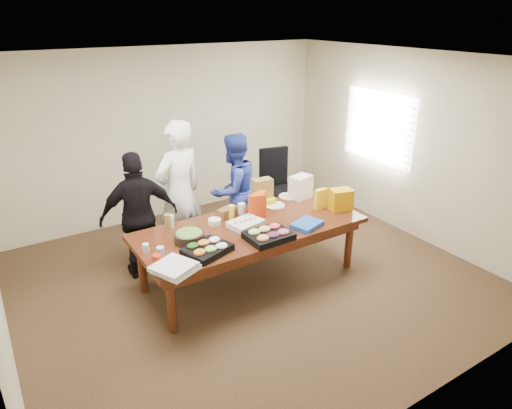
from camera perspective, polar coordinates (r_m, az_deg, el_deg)
floor at (r=5.94m, az=-0.71°, el=-9.30°), size 5.50×5.00×0.02m
ceiling at (r=5.03m, az=-0.87°, el=17.85°), size 5.50×5.00×0.02m
wall_back at (r=7.48m, az=-11.01°, el=8.62°), size 5.50×0.04×2.70m
wall_front at (r=3.65m, az=20.53°, el=-8.50°), size 5.50×0.04×2.70m
wall_right at (r=7.10m, az=18.61°, el=7.05°), size 0.04×5.00×2.70m
window_panel at (r=7.42m, az=15.06°, el=9.33°), size 0.03×1.40×1.10m
window_blinds at (r=7.39m, az=14.84°, el=9.30°), size 0.04×1.36×1.00m
conference_table at (r=5.74m, az=-0.73°, el=-6.05°), size 2.80×1.20×0.75m
office_chair at (r=7.27m, az=3.16°, el=2.06°), size 0.68×0.68×1.13m
person_center at (r=6.04m, az=-9.58°, el=1.42°), size 0.81×0.63×1.95m
person_right at (r=6.46m, az=-2.79°, el=1.79°), size 0.93×0.80×1.65m
person_left at (r=5.84m, az=-14.43°, el=-1.39°), size 1.01×0.52×1.65m
veggie_tray at (r=4.98m, az=-6.12°, el=-5.66°), size 0.57×0.50×0.07m
fruit_tray at (r=5.24m, az=1.61°, el=-3.96°), size 0.51×0.41×0.08m
sheet_cake at (r=5.54m, az=-1.31°, el=-2.40°), size 0.45×0.37×0.07m
salad_bowl at (r=5.23m, az=-8.37°, el=-4.06°), size 0.36×0.36×0.11m
chip_bag_blue at (r=5.57m, az=6.38°, el=-2.50°), size 0.42×0.36×0.05m
chip_bag_red at (r=5.74m, az=0.15°, el=-0.19°), size 0.22×0.14×0.30m
chip_bag_yellow at (r=6.06m, az=8.09°, el=0.71°), size 0.18×0.08×0.27m
chip_bag_orange at (r=5.85m, az=0.43°, el=0.22°), size 0.20×0.13×0.29m
mayo_jar at (r=5.85m, az=-1.82°, el=-0.55°), size 0.11×0.11×0.15m
mustard_bottle at (r=5.71m, az=-3.09°, el=-0.99°), size 0.07×0.07×0.19m
dressing_bottle at (r=5.47m, az=-11.02°, el=-2.31°), size 0.09×0.09×0.22m
ranch_bottle at (r=5.57m, az=-10.53°, el=-2.12°), size 0.07×0.07×0.17m
banana_bunch at (r=6.15m, az=1.19°, el=0.37°), size 0.28×0.18×0.09m
bread_loaf at (r=5.82m, az=-3.62°, el=-0.92°), size 0.29×0.19×0.11m
kraft_bag at (r=6.15m, az=0.78°, el=1.69°), size 0.28×0.18×0.35m
red_cup at (r=4.81m, az=-12.28°, el=-6.85°), size 0.11×0.11×0.12m
clear_cup_a at (r=4.97m, az=-11.88°, el=-5.84°), size 0.10×0.10×0.11m
clear_cup_b at (r=5.10m, az=-13.63°, el=-5.32°), size 0.08×0.08×0.10m
pizza_box_lower at (r=4.71m, az=-10.02°, el=-7.95°), size 0.49×0.49×0.04m
pizza_box_upper at (r=4.66m, az=-10.30°, el=-7.68°), size 0.49×0.49×0.04m
plate_a at (r=6.12m, az=2.32°, el=-0.11°), size 0.34×0.34×0.02m
plate_b at (r=6.43m, az=4.07°, el=1.04°), size 0.30×0.30×0.02m
dip_bowl_a at (r=5.99m, az=0.05°, el=-0.39°), size 0.17×0.17×0.06m
dip_bowl_b at (r=5.62m, az=-5.22°, el=-2.14°), size 0.17×0.17×0.06m
grocery_bag_white at (r=6.37m, az=5.62°, el=2.22°), size 0.34×0.27×0.32m
grocery_bag_yellow at (r=6.06m, az=10.57°, el=0.61°), size 0.32×0.26×0.28m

